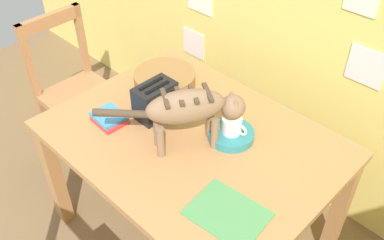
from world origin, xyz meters
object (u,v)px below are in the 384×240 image
(coffee_mug, at_px, (232,125))
(book_stack, at_px, (109,118))
(magazine, at_px, (228,213))
(toaster, at_px, (155,100))
(wooden_chair_far, at_px, (77,91))
(dining_table, at_px, (192,150))
(saucer_bowl, at_px, (231,135))
(cat, at_px, (192,109))
(wicker_basket, at_px, (165,82))

(coffee_mug, xyz_separation_m, book_stack, (-0.50, -0.32, -0.06))
(magazine, distance_m, book_stack, 0.77)
(toaster, bearing_deg, coffee_mug, 18.32)
(wooden_chair_far, bearing_deg, toaster, 88.15)
(dining_table, height_order, saucer_bowl, saucer_bowl)
(book_stack, height_order, wooden_chair_far, wooden_chair_far)
(cat, bearing_deg, wooden_chair_far, -150.50)
(saucer_bowl, height_order, toaster, toaster)
(coffee_mug, relative_size, toaster, 0.66)
(book_stack, xyz_separation_m, wooden_chair_far, (-0.67, 0.21, -0.29))
(cat, distance_m, wooden_chair_far, 1.17)
(cat, bearing_deg, wicker_basket, -174.55)
(cat, xyz_separation_m, magazine, (0.37, -0.18, -0.20))
(saucer_bowl, bearing_deg, book_stack, -147.39)
(toaster, bearing_deg, wicker_basket, 123.48)
(coffee_mug, distance_m, book_stack, 0.59)
(saucer_bowl, bearing_deg, magazine, -51.14)
(cat, distance_m, coffee_mug, 0.23)
(cat, relative_size, book_stack, 3.32)
(dining_table, relative_size, wooden_chair_far, 1.39)
(dining_table, bearing_deg, toaster, -178.73)
(book_stack, relative_size, toaster, 0.85)
(coffee_mug, bearing_deg, saucer_bowl, 180.00)
(saucer_bowl, relative_size, toaster, 1.07)
(saucer_bowl, relative_size, wooden_chair_far, 0.23)
(book_stack, bearing_deg, saucer_bowl, 32.61)
(magazine, bearing_deg, saucer_bowl, 123.34)
(wicker_basket, distance_m, toaster, 0.19)
(wicker_basket, relative_size, toaster, 1.58)
(cat, xyz_separation_m, saucer_bowl, (0.10, 0.16, -0.18))
(coffee_mug, xyz_separation_m, magazine, (0.27, -0.34, -0.07))
(cat, distance_m, saucer_bowl, 0.26)
(dining_table, xyz_separation_m, book_stack, (-0.36, -0.20, 0.10))
(book_stack, distance_m, toaster, 0.24)
(saucer_bowl, distance_m, magazine, 0.44)
(cat, height_order, saucer_bowl, cat)
(coffee_mug, height_order, book_stack, coffee_mug)
(coffee_mug, height_order, wicker_basket, wicker_basket)
(saucer_bowl, xyz_separation_m, wooden_chair_far, (-1.17, -0.11, -0.29))
(saucer_bowl, distance_m, wooden_chair_far, 1.21)
(wooden_chair_far, bearing_deg, cat, 86.75)
(dining_table, height_order, coffee_mug, coffee_mug)
(toaster, bearing_deg, book_stack, -122.29)
(cat, height_order, coffee_mug, cat)
(cat, height_order, magazine, cat)
(dining_table, height_order, wicker_basket, wicker_basket)
(coffee_mug, bearing_deg, wooden_chair_far, -174.71)
(wicker_basket, relative_size, wooden_chair_far, 0.34)
(saucer_bowl, relative_size, wicker_basket, 0.68)
(magazine, bearing_deg, wicker_basket, 148.03)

